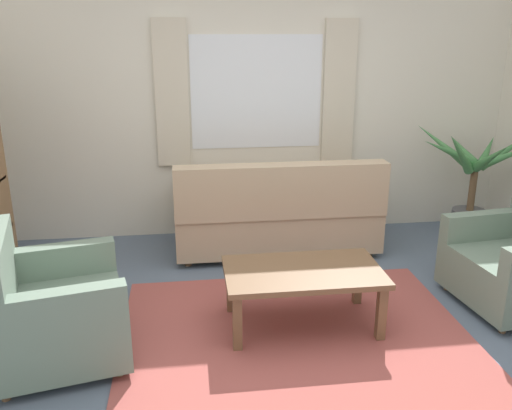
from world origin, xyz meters
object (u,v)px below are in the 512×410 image
coffee_table (303,277)px  potted_plant (472,183)px  couch (277,215)px  armchair_left (47,310)px

coffee_table → potted_plant: (2.05, 1.50, 0.20)m
coffee_table → potted_plant: bearing=36.2°
coffee_table → couch: bearing=88.1°
armchair_left → coffee_table: bearing=-95.4°
coffee_table → armchair_left: bearing=-173.1°
coffee_table → potted_plant: potted_plant is taller
couch → armchair_left: size_ratio=1.91×
couch → coffee_table: 1.38m
armchair_left → potted_plant: potted_plant is taller
potted_plant → couch: bearing=-176.6°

